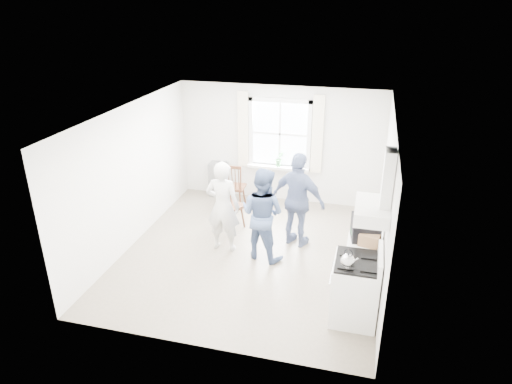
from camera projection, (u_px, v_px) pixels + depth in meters
The scene contains 15 objects.
room_shell at pixel (251, 188), 7.83m from camera, with size 4.62×5.12×2.64m.
window_assembly at pixel (280, 138), 9.93m from camera, with size 1.88×0.24×1.70m.
range_hood at pixel (378, 200), 5.92m from camera, with size 0.45×0.76×0.94m.
shelf_unit at pixel (219, 179), 10.57m from camera, with size 0.40×0.30×0.80m, color slate.
gas_stove at pixel (355, 289), 6.52m from camera, with size 0.68×0.76×1.12m.
kettle at pixel (348, 261), 6.15m from camera, with size 0.20×0.20×0.28m.
low_cabinet at pixel (362, 265), 7.14m from camera, with size 0.50×0.55×0.90m, color white.
stereo_stack at pixel (366, 228), 6.93m from camera, with size 0.47×0.44×0.38m.
cardboard_box at pixel (369, 240), 6.78m from camera, with size 0.29×0.21×0.19m, color #A0764D.
windsor_chair_a at pixel (233, 182), 9.80m from camera, with size 0.45×0.44×1.05m.
windsor_chair_b at pixel (227, 200), 8.94m from camera, with size 0.59×0.59×1.04m.
person_left at pixel (223, 207), 8.16m from camera, with size 0.62×0.62×1.71m, color silver.
person_mid at pixel (262, 214), 7.92m from camera, with size 0.82×0.82×1.69m, color #495D87.
person_right at pixel (298, 200), 8.29m from camera, with size 1.06×1.06×1.80m, color navy.
potted_plant at pixel (279, 159), 10.03m from camera, with size 0.19×0.19×0.34m, color #2E6933.
Camera 1 is at (1.88, -6.96, 4.36)m, focal length 32.00 mm.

